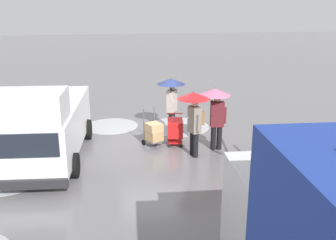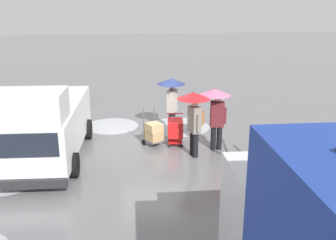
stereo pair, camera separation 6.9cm
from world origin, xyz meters
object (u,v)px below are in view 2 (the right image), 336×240
at_px(cargo_van_parked_right, 47,124).
at_px(pedestrian_black_side, 216,104).
at_px(shopping_cart_vendor, 175,129).
at_px(pedestrian_pink_side, 194,109).
at_px(hand_dolly_boxes, 154,132).
at_px(pedestrian_white_side, 172,92).

relative_size(cargo_van_parked_right, pedestrian_black_side, 2.53).
relative_size(shopping_cart_vendor, pedestrian_black_side, 0.49).
relative_size(shopping_cart_vendor, pedestrian_pink_side, 0.49).
bearing_deg(pedestrian_pink_side, hand_dolly_boxes, -39.82).
distance_m(shopping_cart_vendor, pedestrian_black_side, 1.74).
distance_m(cargo_van_parked_right, hand_dolly_boxes, 3.54).
relative_size(cargo_van_parked_right, pedestrian_white_side, 2.53).
bearing_deg(pedestrian_pink_side, cargo_van_parked_right, -3.23).
xyz_separation_m(pedestrian_black_side, pedestrian_white_side, (1.20, -1.92, 0.00)).
bearing_deg(hand_dolly_boxes, pedestrian_white_side, -120.66).
bearing_deg(cargo_van_parked_right, pedestrian_black_side, -178.07).
xyz_separation_m(cargo_van_parked_right, pedestrian_white_side, (-4.21, -2.10, 0.41)).
distance_m(cargo_van_parked_right, pedestrian_pink_side, 4.62).
bearing_deg(shopping_cart_vendor, pedestrian_white_side, -92.32).
height_order(pedestrian_pink_side, pedestrian_black_side, same).
bearing_deg(shopping_cart_vendor, hand_dolly_boxes, 7.60).
bearing_deg(pedestrian_pink_side, shopping_cart_vendor, -68.24).
relative_size(shopping_cart_vendor, pedestrian_white_side, 0.49).
xyz_separation_m(hand_dolly_boxes, pedestrian_pink_side, (-1.19, 1.00, 1.06)).
distance_m(cargo_van_parked_right, shopping_cart_vendor, 4.29).
relative_size(pedestrian_black_side, pedestrian_white_side, 1.00).
distance_m(shopping_cart_vendor, hand_dolly_boxes, 0.77).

